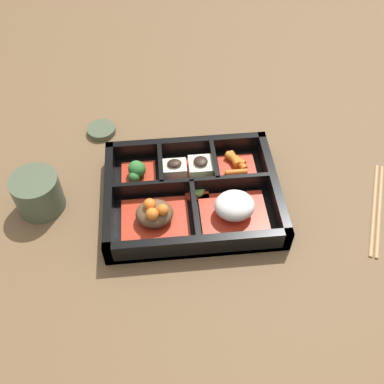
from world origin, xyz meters
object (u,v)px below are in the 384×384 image
(tea_cup, at_px, (38,193))
(sauce_dish, at_px, (101,130))
(chopsticks, at_px, (377,207))
(bowl_rice, at_px, (234,208))

(tea_cup, xyz_separation_m, sauce_dish, (-0.10, -0.18, -0.03))
(chopsticks, bearing_deg, tea_cup, -6.12)
(chopsticks, bearing_deg, sauce_dish, -26.56)
(bowl_rice, height_order, chopsticks, bowl_rice)
(tea_cup, height_order, sauce_dish, tea_cup)
(bowl_rice, relative_size, sauce_dish, 2.01)
(chopsticks, bearing_deg, bowl_rice, -0.67)
(bowl_rice, relative_size, chopsticks, 0.57)
(tea_cup, distance_m, chopsticks, 0.59)
(bowl_rice, relative_size, tea_cup, 1.40)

